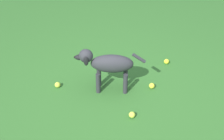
% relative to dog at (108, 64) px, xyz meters
% --- Properties ---
extents(ground, '(14.00, 14.00, 0.00)m').
position_rel_dog_xyz_m(ground, '(-0.19, -0.26, -0.35)').
color(ground, '#2D6026').
extents(dog, '(0.42, 0.70, 0.53)m').
position_rel_dog_xyz_m(dog, '(0.00, 0.00, 0.00)').
color(dog, '#2D2D33').
rests_on(dog, ground).
extents(tennis_ball_0, '(0.07, 0.07, 0.07)m').
position_rel_dog_xyz_m(tennis_ball_0, '(-0.26, 0.53, -0.31)').
color(tennis_ball_0, '#C5D73D').
rests_on(tennis_ball_0, ground).
extents(tennis_ball_1, '(0.07, 0.07, 0.07)m').
position_rel_dog_xyz_m(tennis_ball_1, '(0.27, -0.43, -0.31)').
color(tennis_ball_1, '#CFD535').
rests_on(tennis_ball_1, ground).
extents(tennis_ball_2, '(0.07, 0.07, 0.07)m').
position_rel_dog_xyz_m(tennis_ball_2, '(-0.27, -0.45, -0.31)').
color(tennis_ball_2, '#C4DA41').
rests_on(tennis_ball_2, ground).
extents(tennis_ball_4, '(0.07, 0.07, 0.07)m').
position_rel_dog_xyz_m(tennis_ball_4, '(0.83, -0.39, -0.31)').
color(tennis_ball_4, yellow).
rests_on(tennis_ball_4, ground).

